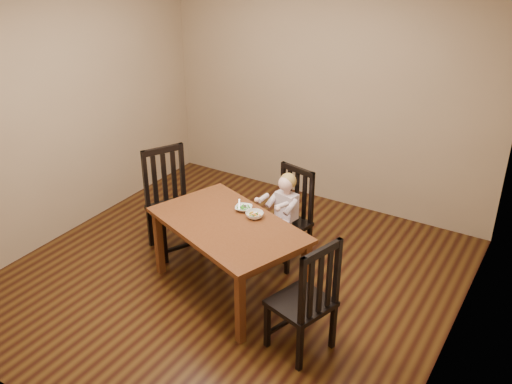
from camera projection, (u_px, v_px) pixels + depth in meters
The scene contains 9 objects.
room at pixel (226, 147), 4.84m from camera, with size 4.01×4.01×2.71m.
dining_table at pixel (228, 231), 5.02m from camera, with size 1.60×1.27×0.70m.
chair_child at pixel (288, 218), 5.57m from camera, with size 0.49×0.47×0.96m.
chair_left at pixel (171, 203), 5.74m from camera, with size 0.60×0.61×1.07m.
chair_right at pixel (306, 300), 4.35m from camera, with size 0.53×0.54×1.01m.
toddler at pixel (285, 208), 5.48m from camera, with size 0.28×0.35×0.48m, color silver, non-canonical shape.
bowl_peas at pixel (244, 208), 5.19m from camera, with size 0.15×0.15×0.04m, color white.
bowl_veg at pixel (255, 215), 5.06m from camera, with size 0.16×0.16×0.05m, color white.
fork at pixel (239, 205), 5.19m from camera, with size 0.07×0.10×0.04m.
Camera 1 is at (2.55, -3.72, 3.18)m, focal length 40.00 mm.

